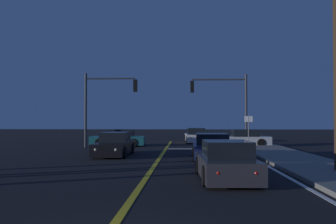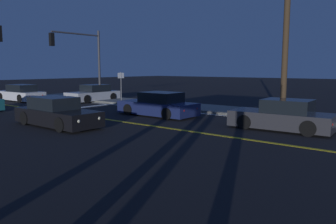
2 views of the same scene
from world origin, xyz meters
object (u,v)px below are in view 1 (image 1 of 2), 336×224
(car_parked_curb_black, at_px, (115,145))
(traffic_signal_far_left, at_px, (105,98))
(car_following_oncoming_navy, at_px, (211,148))
(car_lead_oncoming_charcoal, at_px, (226,163))
(car_far_approaching_teal, at_px, (119,139))
(traffic_signal_near_right, at_px, (225,98))
(street_sign_corner, at_px, (249,127))
(car_side_waiting_white, at_px, (196,136))
(car_distant_tail_silver, at_px, (243,139))

(car_parked_curb_black, distance_m, traffic_signal_far_left, 7.07)
(car_following_oncoming_navy, bearing_deg, car_lead_oncoming_charcoal, -89.53)
(car_far_approaching_teal, height_order, traffic_signal_far_left, traffic_signal_far_left)
(traffic_signal_near_right, bearing_deg, street_sign_corner, 114.92)
(traffic_signal_near_right, relative_size, street_sign_corner, 2.36)
(car_following_oncoming_navy, bearing_deg, car_far_approaching_teal, 126.03)
(car_parked_curb_black, xyz_separation_m, car_far_approaching_teal, (-1.18, 7.79, -0.00))
(car_lead_oncoming_charcoal, xyz_separation_m, car_side_waiting_white, (-0.45, 21.56, 0.00))
(car_side_waiting_white, bearing_deg, car_lead_oncoming_charcoal, -91.36)
(car_distant_tail_silver, bearing_deg, traffic_signal_near_right, 112.17)
(traffic_signal_near_right, bearing_deg, car_parked_curb_black, 45.91)
(car_following_oncoming_navy, xyz_separation_m, traffic_signal_far_left, (-7.42, 7.58, 3.14))
(street_sign_corner, bearing_deg, car_following_oncoming_navy, -115.97)
(car_side_waiting_white, bearing_deg, street_sign_corner, -70.05)
(car_parked_curb_black, bearing_deg, traffic_signal_near_right, -133.67)
(traffic_signal_near_right, bearing_deg, car_far_approaching_teal, -2.42)
(car_lead_oncoming_charcoal, distance_m, car_side_waiting_white, 21.56)
(car_far_approaching_teal, height_order, traffic_signal_near_right, traffic_signal_near_right)
(car_distant_tail_silver, distance_m, traffic_signal_near_right, 3.54)
(car_lead_oncoming_charcoal, distance_m, car_parked_curb_black, 10.19)
(car_side_waiting_white, bearing_deg, car_distant_tail_silver, -56.82)
(street_sign_corner, bearing_deg, car_distant_tail_silver, 87.99)
(traffic_signal_near_right, xyz_separation_m, traffic_signal_far_left, (-9.13, -1.40, -0.05))
(car_side_waiting_white, xyz_separation_m, traffic_signal_near_right, (2.15, -5.54, 3.19))
(car_distant_tail_silver, relative_size, car_side_waiting_white, 0.91)
(car_following_oncoming_navy, height_order, street_sign_corner, street_sign_corner)
(car_far_approaching_teal, distance_m, street_sign_corner, 10.24)
(car_following_oncoming_navy, height_order, traffic_signal_near_right, traffic_signal_near_right)
(car_side_waiting_white, relative_size, traffic_signal_far_left, 0.85)
(car_side_waiting_white, relative_size, traffic_signal_near_right, 0.85)
(car_parked_curb_black, bearing_deg, car_lead_oncoming_charcoal, 123.03)
(traffic_signal_near_right, bearing_deg, traffic_signal_far_left, 8.72)
(car_lead_oncoming_charcoal, relative_size, car_parked_curb_black, 0.92)
(car_side_waiting_white, bearing_deg, traffic_signal_far_left, -137.67)
(car_distant_tail_silver, relative_size, street_sign_corner, 1.81)
(car_far_approaching_teal, distance_m, car_following_oncoming_navy, 11.48)
(car_far_approaching_teal, distance_m, traffic_signal_near_right, 8.98)
(car_lead_oncoming_charcoal, xyz_separation_m, car_parked_curb_black, (-5.49, 8.58, 0.00))
(car_distant_tail_silver, distance_m, car_side_waiting_white, 6.12)
(car_far_approaching_teal, bearing_deg, street_sign_corner, -109.33)
(car_distant_tail_silver, xyz_separation_m, traffic_signal_near_right, (-1.42, -0.57, 3.19))
(car_following_oncoming_navy, bearing_deg, car_parked_curb_black, 164.70)
(car_parked_curb_black, distance_m, street_sign_corner, 9.73)
(car_far_approaching_teal, xyz_separation_m, traffic_signal_near_right, (8.38, -0.35, 3.19))
(car_lead_oncoming_charcoal, height_order, car_far_approaching_teal, same)
(car_distant_tail_silver, distance_m, street_sign_corner, 3.53)
(car_distant_tail_silver, xyz_separation_m, car_following_oncoming_navy, (-3.13, -9.55, 0.00))
(car_far_approaching_teal, bearing_deg, car_parked_curb_black, -172.64)
(car_following_oncoming_navy, bearing_deg, traffic_signal_far_left, 134.84)
(car_parked_curb_black, height_order, car_side_waiting_white, same)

